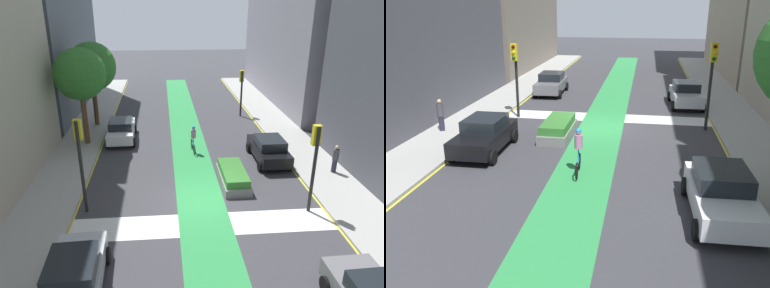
# 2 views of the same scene
# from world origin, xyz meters

# --- Properties ---
(ground_plane) EXTENTS (120.00, 120.00, 0.00)m
(ground_plane) POSITION_xyz_m (0.00, 0.00, 0.00)
(ground_plane) COLOR #38383D
(bike_lane_paint) EXTENTS (2.40, 60.00, 0.01)m
(bike_lane_paint) POSITION_xyz_m (0.09, 0.00, 0.00)
(bike_lane_paint) COLOR #2D8C47
(bike_lane_paint) RESTS_ON ground_plane
(crosswalk_band) EXTENTS (12.00, 1.80, 0.01)m
(crosswalk_band) POSITION_xyz_m (0.00, -2.00, 0.00)
(crosswalk_band) COLOR silver
(crosswalk_band) RESTS_ON ground_plane
(sidewalk_left) EXTENTS (3.00, 60.00, 0.15)m
(sidewalk_left) POSITION_xyz_m (-7.50, 0.00, 0.07)
(sidewalk_left) COLOR #9E9E99
(sidewalk_left) RESTS_ON ground_plane
(curb_stripe_left) EXTENTS (0.16, 60.00, 0.01)m
(curb_stripe_left) POSITION_xyz_m (-6.00, 0.00, 0.01)
(curb_stripe_left) COLOR yellow
(curb_stripe_left) RESTS_ON ground_plane
(sidewalk_right) EXTENTS (3.00, 60.00, 0.15)m
(sidewalk_right) POSITION_xyz_m (7.50, 0.00, 0.07)
(sidewalk_right) COLOR #9E9E99
(sidewalk_right) RESTS_ON ground_plane
(curb_stripe_right) EXTENTS (0.16, 60.00, 0.01)m
(curb_stripe_right) POSITION_xyz_m (6.00, 0.00, 0.01)
(curb_stripe_right) COLOR yellow
(curb_stripe_right) RESTS_ON ground_plane
(traffic_signal_near_right) EXTENTS (0.35, 0.52, 4.29)m
(traffic_signal_near_right) POSITION_xyz_m (5.17, -1.17, 3.01)
(traffic_signal_near_right) COLOR black
(traffic_signal_near_right) RESTS_ON ground_plane
(traffic_signal_near_left) EXTENTS (0.35, 0.52, 4.57)m
(traffic_signal_near_left) POSITION_xyz_m (-5.48, -0.31, 3.19)
(traffic_signal_near_left) COLOR black
(traffic_signal_near_left) RESTS_ON ground_plane
(traffic_signal_far_right) EXTENTS (0.35, 0.52, 3.95)m
(traffic_signal_far_right) POSITION_xyz_m (5.11, 14.24, 2.78)
(traffic_signal_far_right) COLOR black
(traffic_signal_far_right) RESTS_ON ground_plane
(car_silver_left_near) EXTENTS (2.17, 4.27, 1.57)m
(car_silver_left_near) POSITION_xyz_m (-4.84, -5.76, 0.80)
(car_silver_left_near) COLOR #B2B7BF
(car_silver_left_near) RESTS_ON ground_plane
(car_black_right_far) EXTENTS (2.03, 4.20, 1.57)m
(car_black_right_far) POSITION_xyz_m (4.87, 4.62, 0.80)
(car_black_right_far) COLOR black
(car_black_right_far) RESTS_ON ground_plane
(car_white_left_far) EXTENTS (2.12, 4.25, 1.57)m
(car_white_left_far) POSITION_xyz_m (-4.69, 9.07, 0.80)
(car_white_left_far) COLOR silver
(car_white_left_far) RESTS_ON ground_plane
(cyclist_in_lane) EXTENTS (0.32, 1.73, 1.86)m
(cyclist_in_lane) POSITION_xyz_m (0.28, 6.43, 0.97)
(cyclist_in_lane) COLOR black
(cyclist_in_lane) RESTS_ON ground_plane
(pedestrian_sidewalk_right_a) EXTENTS (0.34, 0.34, 1.66)m
(pedestrian_sidewalk_right_a) POSITION_xyz_m (8.13, 2.42, 0.99)
(pedestrian_sidewalk_right_a) COLOR #262638
(pedestrian_sidewalk_right_a) RESTS_ON sidewalk_right
(street_tree_near) EXTENTS (3.42, 3.42, 6.54)m
(street_tree_near) POSITION_xyz_m (-6.99, 8.32, 4.95)
(street_tree_near) COLOR brown
(street_tree_near) RESTS_ON sidewalk_left
(street_tree_far) EXTENTS (3.71, 3.71, 6.47)m
(street_tree_far) POSITION_xyz_m (-6.97, 12.42, 4.74)
(street_tree_far) COLOR brown
(street_tree_far) RESTS_ON sidewalk_left
(median_planter) EXTENTS (1.40, 3.47, 0.85)m
(median_planter) POSITION_xyz_m (2.09, 1.85, 0.40)
(median_planter) COLOR slate
(median_planter) RESTS_ON ground_plane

